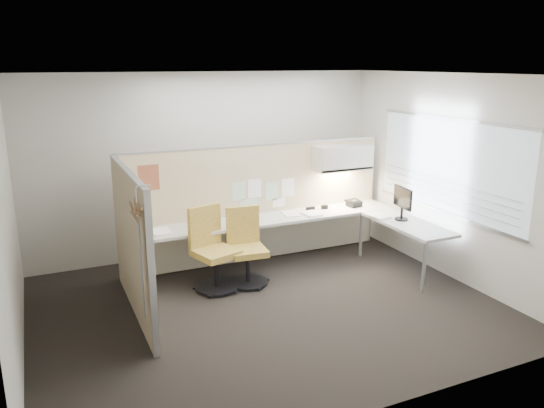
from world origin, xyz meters
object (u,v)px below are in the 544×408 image
desk (293,226)px  phone (354,203)px  chair_left (212,252)px  monitor (402,201)px  chair_right (246,249)px

desk → phone: size_ratio=17.36×
desk → phone: (1.15, 0.17, 0.18)m
chair_left → monitor: (2.72, -0.44, 0.50)m
chair_left → chair_right: size_ratio=1.07×
desk → chair_right: (-0.88, -0.32, -0.12)m
chair_right → phone: bearing=19.7°
phone → monitor: bearing=-83.6°
desk → chair_right: size_ratio=3.89×
chair_right → monitor: (2.25, -0.42, 0.53)m
chair_right → chair_left: bearing=-176.3°
chair_left → phone: size_ratio=4.75×
desk → phone: 1.17m
chair_right → monitor: monitor is taller
chair_left → monitor: monitor is taller
monitor → desk: bearing=69.2°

